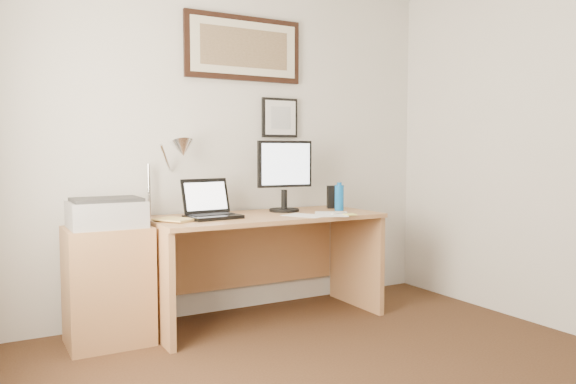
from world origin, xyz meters
TOP-DOWN VIEW (x-y plane):
  - wall_back at (0.00, 2.00)m, footprint 3.50×0.02m
  - side_cabinet at (-0.92, 1.68)m, footprint 0.50×0.40m
  - water_bottle at (0.76, 1.61)m, footprint 0.07×0.07m
  - bottle_cap at (0.76, 1.61)m, footprint 0.03×0.03m
  - speaker at (0.81, 1.77)m, footprint 0.10×0.09m
  - paper_sheet_a at (0.36, 1.45)m, footprint 0.31×0.34m
  - paper_sheet_b at (0.56, 1.42)m, footprint 0.37×0.40m
  - sticky_pad at (0.64, 1.31)m, footprint 0.08×0.08m
  - marker_pen at (0.61, 1.40)m, footprint 0.14×0.06m
  - book at (-0.59, 1.54)m, footprint 0.27×0.29m
  - desk at (0.15, 1.72)m, footprint 1.60×0.70m
  - laptop at (-0.25, 1.65)m, footprint 0.36×0.33m
  - lcd_monitor at (0.37, 1.74)m, footprint 0.42×0.22m
  - printer at (-0.92, 1.67)m, footprint 0.44×0.34m
  - desk_lamp at (-0.41, 1.81)m, footprint 0.29×0.27m
  - picture_large at (0.15, 1.97)m, footprint 0.92×0.04m
  - picture_small at (0.45, 1.97)m, footprint 0.30×0.03m

SIDE VIEW (x-z plane):
  - side_cabinet at x=-0.92m, z-range 0.00..0.73m
  - desk at x=0.15m, z-range 0.14..0.89m
  - paper_sheet_a at x=0.36m, z-range 0.75..0.75m
  - paper_sheet_b at x=0.56m, z-range 0.75..0.75m
  - sticky_pad at x=0.64m, z-range 0.75..0.76m
  - marker_pen at x=0.61m, z-range 0.75..0.77m
  - book at x=-0.59m, z-range 0.75..0.77m
  - laptop at x=-0.25m, z-range 0.68..0.94m
  - printer at x=-0.92m, z-range 0.73..0.91m
  - speaker at x=0.81m, z-range 0.75..0.93m
  - water_bottle at x=0.76m, z-range 0.75..0.94m
  - bottle_cap at x=0.76m, z-range 0.94..0.96m
  - lcd_monitor at x=0.37m, z-range 0.78..1.30m
  - desk_lamp at x=-0.41m, z-range 0.92..1.45m
  - wall_back at x=0.00m, z-range 0.00..2.50m
  - picture_small at x=0.45m, z-range 1.30..1.60m
  - picture_large at x=0.15m, z-range 1.72..2.19m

